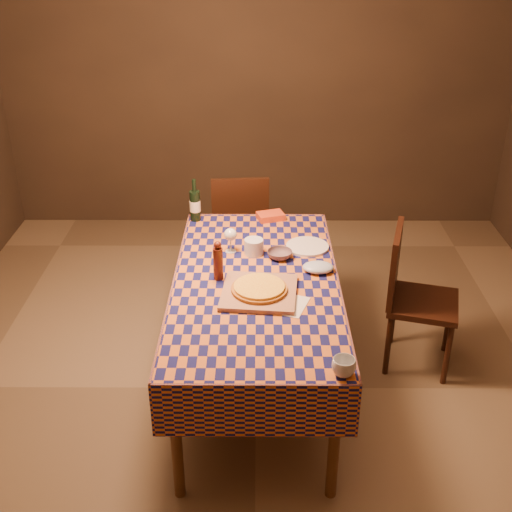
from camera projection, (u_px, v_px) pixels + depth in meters
name	position (u px, v px, depth m)	size (l,w,h in m)	color
room	(256.00, 184.00, 3.35)	(5.00, 5.10, 2.70)	brown
dining_table	(256.00, 292.00, 3.66)	(0.94, 1.84, 0.77)	brown
cutting_board	(259.00, 292.00, 3.48)	(0.40, 0.40, 0.03)	#9D6749
pizza	(259.00, 288.00, 3.47)	(0.41, 0.41, 0.03)	#A05C1A
pepper_mill	(218.00, 261.00, 3.59)	(0.07, 0.07, 0.23)	#4C1911
bowl	(280.00, 254.00, 3.85)	(0.15, 0.15, 0.05)	#5F4850
wine_glass	(230.00, 235.00, 3.88)	(0.08, 0.08, 0.16)	silver
wine_bottle	(195.00, 205.00, 4.30)	(0.09, 0.09, 0.29)	black
deli_tub	(254.00, 247.00, 3.89)	(0.11, 0.11, 0.10)	silver
takeout_container	(271.00, 216.00, 4.35)	(0.17, 0.12, 0.04)	red
white_plate	(307.00, 247.00, 3.98)	(0.26, 0.26, 0.02)	white
tumbler	(344.00, 367.00, 2.85)	(0.11, 0.11, 0.09)	silver
flour_patch	(279.00, 303.00, 3.41)	(0.28, 0.22, 0.00)	silver
flour_bag	(318.00, 267.00, 3.70)	(0.18, 0.14, 0.05)	#ADC0DD
chair_far	(240.00, 224.00, 4.89)	(0.46, 0.46, 0.93)	black
chair_right	(411.00, 291.00, 4.00)	(0.52, 0.52, 0.93)	black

